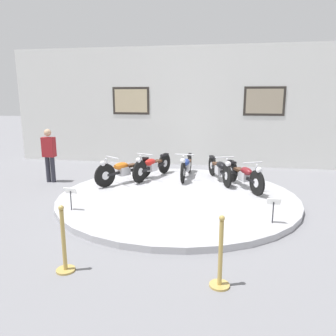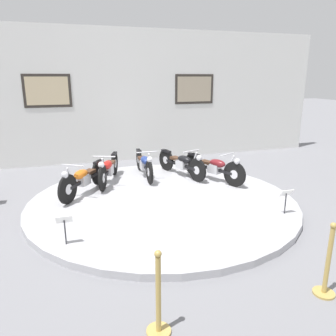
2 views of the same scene
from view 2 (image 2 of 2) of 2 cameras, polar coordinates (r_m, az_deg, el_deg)
The scene contains 12 objects.
ground_plane at distance 7.42m, azimuth -0.95°, elevation -6.24°, with size 60.00×60.00×0.00m, color slate.
display_platform at distance 7.40m, azimuth -0.95°, elevation -5.78°, with size 5.88×5.88×0.13m, color #ADADB2.
back_wall at distance 11.13m, azimuth -7.46°, elevation 12.26°, with size 14.00×0.22×4.27m.
motorcycle_orange at distance 7.79m, azimuth -14.51°, elevation -1.67°, with size 1.18×1.67×0.80m.
motorcycle_red at distance 8.47m, azimuth -10.32°, elevation -0.02°, with size 0.78×1.89×0.80m.
motorcycle_blue at distance 8.88m, azimuth -4.17°, elevation 0.83°, with size 0.54×1.97×0.78m.
motorcycle_black at distance 8.92m, azimuth 2.43°, elevation 0.94°, with size 0.75×1.87×0.78m.
motorcycle_maroon at distance 8.57m, azimuth 8.07°, elevation 0.22°, with size 0.93×1.80×0.79m.
info_placard_front_left at distance 5.57m, azimuth -17.59°, elevation -9.18°, with size 0.26×0.11×0.51m.
info_placard_front_centre at distance 6.86m, azimuth 19.87°, elevation -4.63°, with size 0.26×0.11×0.51m.
stanchion_post_left_of_entry at distance 3.88m, azimuth -1.67°, elevation -22.91°, with size 0.28×0.28×1.02m.
stanchion_post_right_of_entry at distance 4.88m, azimuth 25.93°, elevation -15.83°, with size 0.28×0.28×1.02m.
Camera 2 is at (-1.93, -6.61, 2.76)m, focal length 35.00 mm.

